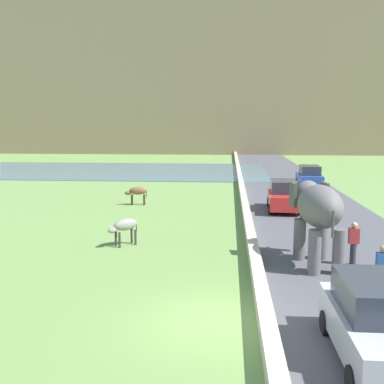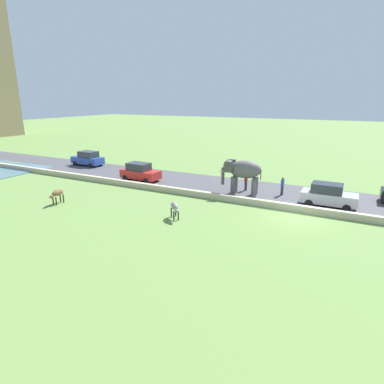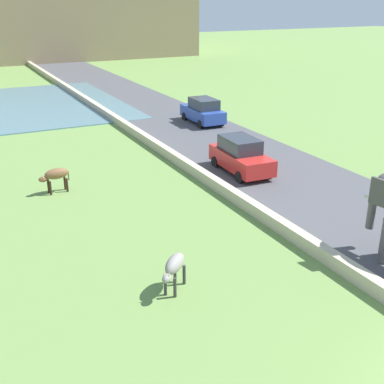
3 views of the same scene
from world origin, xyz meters
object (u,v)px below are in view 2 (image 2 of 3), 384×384
(person_beside_elephant, at_px, (246,181))
(cow_brown, at_px, (57,194))
(car_silver, at_px, (328,195))
(elephant, at_px, (242,172))
(car_red, at_px, (140,172))
(person_trailing, at_px, (282,186))
(cow_grey, at_px, (175,207))
(car_blue, at_px, (88,159))

(person_beside_elephant, height_order, cow_brown, person_beside_elephant)
(car_silver, bearing_deg, cow_brown, 115.34)
(elephant, bearing_deg, car_red, 89.82)
(person_trailing, bearing_deg, car_silver, -109.14)
(car_silver, relative_size, cow_brown, 2.84)
(person_trailing, height_order, cow_grey, person_trailing)
(elephant, relative_size, cow_grey, 2.87)
(elephant, distance_m, cow_grey, 7.92)
(car_blue, bearing_deg, elephant, -98.76)
(person_beside_elephant, relative_size, cow_grey, 1.32)
(car_blue, distance_m, cow_brown, 14.84)
(person_trailing, relative_size, cow_brown, 1.16)
(person_trailing, height_order, cow_brown, person_trailing)
(car_red, xyz_separation_m, cow_grey, (-7.54, -8.36, -0.06))
(car_blue, height_order, cow_grey, car_blue)
(person_beside_elephant, relative_size, cow_brown, 1.16)
(person_trailing, relative_size, car_red, 0.40)
(elephant, relative_size, car_silver, 0.89)
(person_beside_elephant, bearing_deg, car_silver, -100.58)
(car_blue, xyz_separation_m, car_silver, (-3.15, -27.49, 0.00))
(elephant, relative_size, person_trailing, 2.18)
(person_beside_elephant, bearing_deg, elephant, -177.87)
(car_red, distance_m, cow_grey, 11.25)
(car_silver, xyz_separation_m, cow_grey, (-7.54, 9.09, -0.06))
(car_blue, height_order, cow_brown, car_blue)
(cow_brown, bearing_deg, car_red, -9.03)
(person_beside_elephant, height_order, car_blue, car_blue)
(person_beside_elephant, distance_m, car_red, 10.62)
(car_red, bearing_deg, elephant, -90.18)
(person_beside_elephant, bearing_deg, car_red, 96.96)
(car_blue, bearing_deg, person_trailing, -94.47)
(elephant, height_order, car_blue, elephant)
(cow_brown, bearing_deg, elephant, -53.46)
(person_trailing, bearing_deg, cow_grey, 148.67)
(elephant, distance_m, cow_brown, 15.00)
(cow_grey, xyz_separation_m, cow_brown, (-1.40, 9.78, 0.00))
(car_red, distance_m, car_blue, 10.53)
(elephant, bearing_deg, car_blue, 81.24)
(person_beside_elephant, xyz_separation_m, car_silver, (-1.29, -6.91, 0.03))
(person_beside_elephant, xyz_separation_m, car_blue, (1.86, 20.59, 0.03))
(elephant, height_order, person_beside_elephant, elephant)
(elephant, bearing_deg, cow_grey, 163.42)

